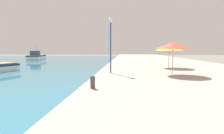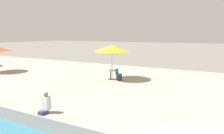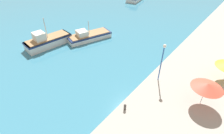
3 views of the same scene
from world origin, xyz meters
name	(u,v)px [view 1 (image 1 of 3)]	position (x,y,z in m)	size (l,w,h in m)	color
quay_promenade	(156,63)	(8.00, 37.00, 0.33)	(16.00, 90.00, 0.67)	#A39E93
fishing_boat_far	(37,57)	(-20.38, 49.10, 0.85)	(4.46, 7.95, 4.10)	white
cafe_umbrella_white	(173,46)	(6.09, 19.36, 2.94)	(2.86, 2.86, 2.52)	#B7B7B7
cafe_umbrella_striped	(169,48)	(7.13, 24.71, 2.79)	(3.02, 3.02, 2.39)	#B7B7B7
mooring_bollard	(93,81)	(0.73, 14.04, 1.02)	(0.26, 0.26, 0.65)	#4C4742
lamppost	(111,36)	(1.17, 20.08, 3.76)	(0.36, 0.36, 4.56)	#28519E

